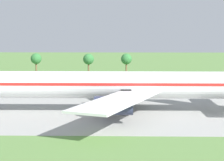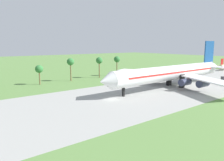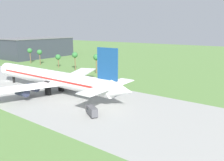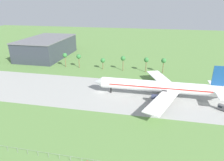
% 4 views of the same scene
% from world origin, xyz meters
% --- Properties ---
extents(ground_plane, '(600.00, 600.00, 0.00)m').
position_xyz_m(ground_plane, '(0.00, 0.00, 0.00)').
color(ground_plane, '#5B8442').
extents(taxiway_strip, '(320.00, 44.00, 0.02)m').
position_xyz_m(taxiway_strip, '(0.00, 0.00, 0.01)').
color(taxiway_strip, '#9E9E99').
rests_on(taxiway_strip, ground_plane).
extents(jet_airliner, '(77.12, 60.82, 19.96)m').
position_xyz_m(jet_airliner, '(34.93, 0.73, 6.22)').
color(jet_airliner, white).
rests_on(jet_airliner, ground_plane).
extents(baggage_tug, '(5.58, 4.36, 2.94)m').
position_xyz_m(baggage_tug, '(64.45, -8.57, 1.57)').
color(baggage_tug, black).
rests_on(baggage_tug, ground_plane).
extents(perimeter_fence, '(80.10, 0.10, 2.10)m').
position_xyz_m(perimeter_fence, '(0.00, -55.00, 1.45)').
color(perimeter_fence, gray).
rests_on(perimeter_fence, ground_plane).
extents(terminal_building, '(36.72, 61.20, 17.61)m').
position_xyz_m(terminal_building, '(-71.08, 69.52, 8.82)').
color(terminal_building, '#333842').
rests_on(terminal_building, ground_plane).
extents(palm_tree_row, '(80.98, 3.60, 11.56)m').
position_xyz_m(palm_tree_row, '(-1.58, 42.02, 8.96)').
color(palm_tree_row, brown).
rests_on(palm_tree_row, ground_plane).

